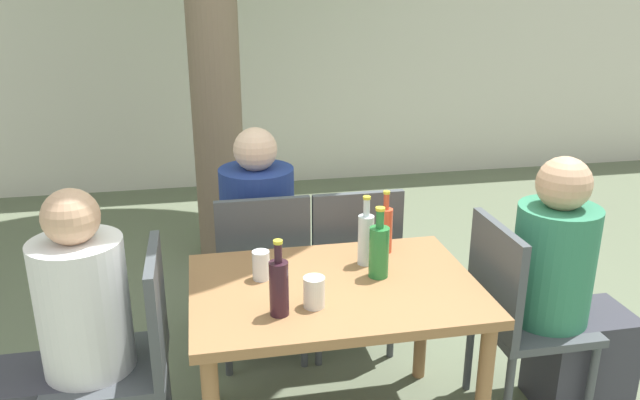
{
  "coord_description": "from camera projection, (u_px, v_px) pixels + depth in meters",
  "views": [
    {
      "loc": [
        -0.48,
        -2.16,
        1.85
      ],
      "look_at": [
        0.0,
        0.3,
        0.97
      ],
      "focal_mm": 35.0,
      "sensor_mm": 36.0,
      "label": 1
    }
  ],
  "objects": [
    {
      "name": "patio_chair_3",
      "position": [
        351.0,
        260.0,
        3.15
      ],
      "size": [
        0.44,
        0.44,
        0.92
      ],
      "rotation": [
        0.0,
        0.0,
        3.14
      ],
      "color": "#474C51",
      "rests_on": "ground_plane"
    },
    {
      "name": "wine_bottle_3",
      "position": [
        279.0,
        286.0,
        2.2
      ],
      "size": [
        0.07,
        0.07,
        0.29
      ],
      "color": "#331923",
      "rests_on": "dining_table_front"
    },
    {
      "name": "water_bottle_0",
      "position": [
        366.0,
        238.0,
        2.61
      ],
      "size": [
        0.07,
        0.07,
        0.3
      ],
      "color": "silver",
      "rests_on": "dining_table_front"
    },
    {
      "name": "patio_chair_2",
      "position": [
        262.0,
        267.0,
        3.07
      ],
      "size": [
        0.44,
        0.44,
        0.92
      ],
      "rotation": [
        0.0,
        0.0,
        3.14
      ],
      "color": "#474C51",
      "rests_on": "ground_plane"
    },
    {
      "name": "patio_chair_1",
      "position": [
        516.0,
        309.0,
        2.67
      ],
      "size": [
        0.44,
        0.44,
        0.92
      ],
      "rotation": [
        0.0,
        0.0,
        1.57
      ],
      "color": "#474C51",
      "rests_on": "ground_plane"
    },
    {
      "name": "person_seated_1",
      "position": [
        566.0,
        302.0,
        2.71
      ],
      "size": [
        0.57,
        0.34,
        1.19
      ],
      "rotation": [
        0.0,
        0.0,
        1.57
      ],
      "color": "#383842",
      "rests_on": "ground_plane"
    },
    {
      "name": "person_seated_0",
      "position": [
        64.0,
        356.0,
        2.34
      ],
      "size": [
        0.57,
        0.33,
        1.18
      ],
      "rotation": [
        0.0,
        0.0,
        -1.57
      ],
      "color": "#383842",
      "rests_on": "ground_plane"
    },
    {
      "name": "drinking_glass_0",
      "position": [
        261.0,
        265.0,
        2.49
      ],
      "size": [
        0.07,
        0.07,
        0.12
      ],
      "color": "white",
      "rests_on": "dining_table_front"
    },
    {
      "name": "green_bottle_2",
      "position": [
        379.0,
        250.0,
        2.49
      ],
      "size": [
        0.08,
        0.08,
        0.3
      ],
      "color": "#287A38",
      "rests_on": "dining_table_front"
    },
    {
      "name": "cafe_building_wall",
      "position": [
        248.0,
        34.0,
        5.62
      ],
      "size": [
        10.0,
        0.08,
        2.8
      ],
      "color": "silver",
      "rests_on": "ground_plane"
    },
    {
      "name": "soda_bottle_1",
      "position": [
        385.0,
        229.0,
        2.72
      ],
      "size": [
        0.06,
        0.06,
        0.28
      ],
      "color": "#DB4C2D",
      "rests_on": "dining_table_front"
    },
    {
      "name": "patio_chair_0",
      "position": [
        130.0,
        349.0,
        2.38
      ],
      "size": [
        0.44,
        0.44,
        0.92
      ],
      "rotation": [
        0.0,
        0.0,
        -1.57
      ],
      "color": "#474C51",
      "rests_on": "ground_plane"
    },
    {
      "name": "drinking_glass_1",
      "position": [
        314.0,
        292.0,
        2.28
      ],
      "size": [
        0.08,
        0.08,
        0.12
      ],
      "color": "silver",
      "rests_on": "dining_table_front"
    },
    {
      "name": "person_seated_2",
      "position": [
        257.0,
        246.0,
        3.28
      ],
      "size": [
        0.37,
        0.59,
        1.19
      ],
      "rotation": [
        0.0,
        0.0,
        3.14
      ],
      "color": "#383842",
      "rests_on": "ground_plane"
    },
    {
      "name": "dining_table_front",
      "position": [
        334.0,
        306.0,
        2.49
      ],
      "size": [
        1.13,
        0.79,
        0.72
      ],
      "color": "#996B42",
      "rests_on": "ground_plane"
    }
  ]
}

